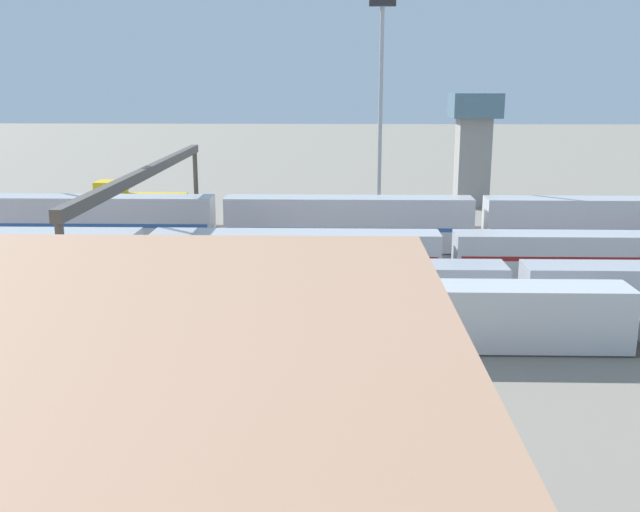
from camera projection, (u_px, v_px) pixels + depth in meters
The scene contains 17 objects.
ground_plane at pixel (296, 271), 60.99m from camera, with size 400.00×400.00×0.00m, color gray.
track_bed_0 at pixel (305, 228), 77.96m from camera, with size 140.00×2.80×0.12m, color #3D3833.
track_bed_1 at pixel (303, 238), 73.11m from camera, with size 140.00×2.80×0.12m, color #3D3833.
track_bed_2 at pixel (301, 250), 68.26m from camera, with size 140.00×2.80×0.12m, color #4C443D.
track_bed_3 at pixel (298, 263), 63.40m from camera, with size 140.00×2.80×0.12m, color #3D3833.
track_bed_4 at pixel (294, 278), 58.55m from camera, with size 140.00×2.80×0.12m, color #3D3833.
track_bed_5 at pixel (290, 297), 53.70m from camera, with size 140.00×2.80×0.12m, color #4C443D.
track_bed_6 at pixel (286, 318), 48.85m from camera, with size 140.00×2.80×0.12m, color #4C443D.
track_bed_7 at pixel (280, 345), 43.99m from camera, with size 140.00×2.80×0.12m, color #4C443D.
train_on_track_0 at pixel (137, 209), 77.90m from camera, with size 10.00×3.00×5.00m.
train_on_track_6 at pixel (332, 291), 48.30m from camera, with size 119.80×3.06×3.80m.
train_on_track_7 at pixel (615, 316), 43.02m from camera, with size 90.60×3.00×4.40m.
train_on_track_4 at pixel (447, 256), 57.78m from camera, with size 95.60×3.06×3.80m.
train_on_track_2 at pixel (478, 224), 67.24m from camera, with size 95.60×3.06×5.00m.
light_mast_2 at pixel (381, 79), 77.11m from camera, with size 2.80×0.70×24.33m.
signal_gantry at pixel (149, 180), 59.43m from camera, with size 0.70×40.00×8.80m.
control_tower at pixel (473, 141), 90.75m from camera, with size 6.00×6.00×14.06m.
Camera 1 is at (-3.50, 58.83, 15.88)m, focal length 40.55 mm.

